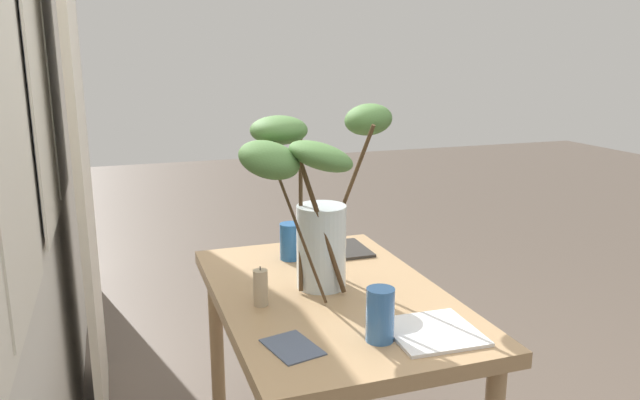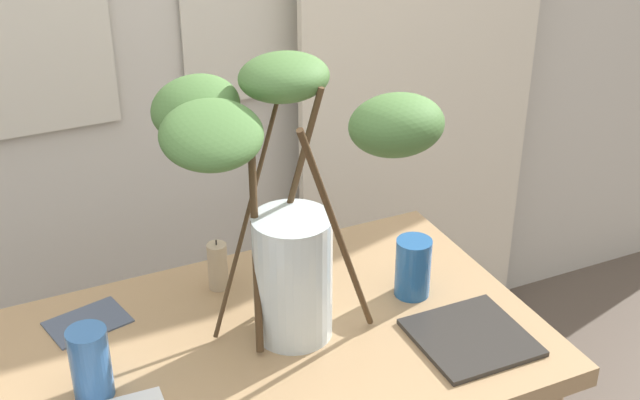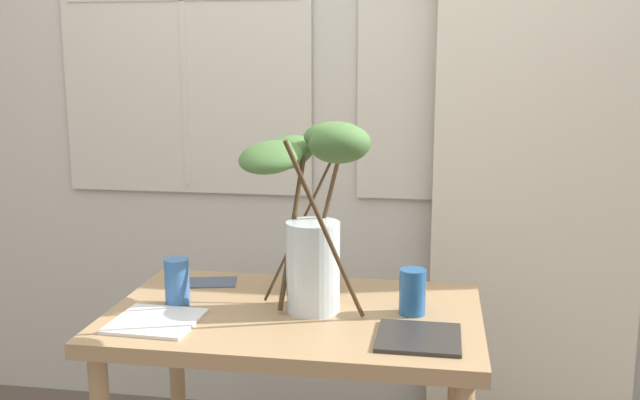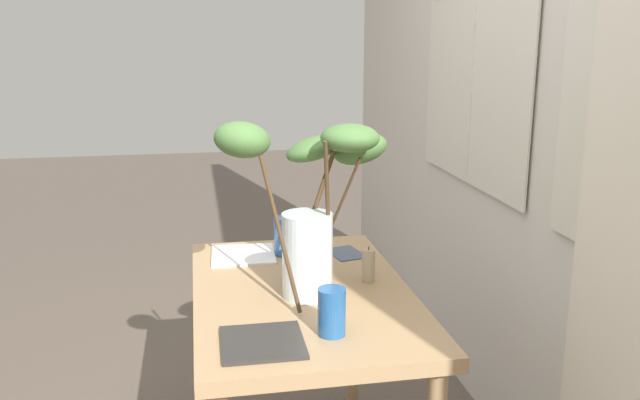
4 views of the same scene
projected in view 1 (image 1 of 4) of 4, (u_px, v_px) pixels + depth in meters
The scene contains 9 objects.
curtain_sheer_side at pixel (81, 153), 2.38m from camera, with size 0.79×0.03×2.25m, color silver.
dining_table at pixel (330, 318), 2.00m from camera, with size 1.12×0.71×0.76m.
vase_with_branches at pixel (315, 192), 1.92m from camera, with size 0.48×0.65×0.60m.
drinking_glass_blue_left at pixel (380, 315), 1.62m from camera, with size 0.08×0.08×0.15m, color #386BAD.
drinking_glass_blue_right at pixel (290, 241), 2.27m from camera, with size 0.08×0.08×0.14m, color #235693.
plate_square_left at pixel (433, 332), 1.68m from camera, with size 0.24×0.24×0.01m, color white.
plate_square_right at pixel (338, 250), 2.37m from camera, with size 0.23×0.23×0.01m, color #2D2B28.
napkin_folded at pixel (292, 347), 1.60m from camera, with size 0.16×0.12×0.00m, color #4C566B.
pillar_candle at pixel (261, 288), 1.86m from camera, with size 0.04×0.04×0.12m.
Camera 1 is at (-1.74, 0.63, 1.51)m, focal length 34.31 mm.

